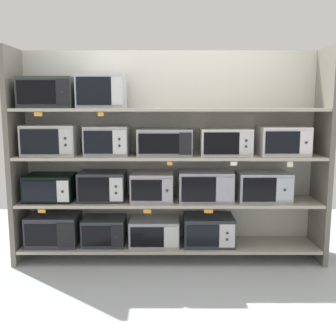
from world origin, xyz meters
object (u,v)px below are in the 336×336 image
at_px(microwave_2, 153,232).
at_px(microwave_4, 49,188).
at_px(microwave_11, 163,142).
at_px(microwave_13, 281,141).
at_px(microwave_0, 52,229).
at_px(microwave_8, 262,186).
at_px(microwave_10, 106,141).
at_px(microwave_1, 103,231).
at_px(microwave_5, 101,186).
at_px(microwave_14, 47,93).
at_px(microwave_3, 207,230).
at_px(microwave_9, 49,140).
at_px(microwave_6, 151,186).
at_px(microwave_7, 204,186).
at_px(microwave_15, 100,92).
at_px(microwave_12, 224,142).

relative_size(microwave_2, microwave_4, 1.06).
relative_size(microwave_11, microwave_13, 1.13).
distance_m(microwave_4, microwave_13, 2.40).
bearing_deg(microwave_0, microwave_2, -0.01).
distance_m(microwave_0, microwave_13, 2.51).
relative_size(microwave_2, microwave_8, 0.97).
height_order(microwave_8, microwave_11, microwave_11).
distance_m(microwave_10, microwave_11, 0.57).
xyz_separation_m(microwave_1, microwave_2, (0.52, -0.00, -0.01)).
distance_m(microwave_5, microwave_14, 1.07).
bearing_deg(microwave_4, microwave_8, -0.00).
relative_size(microwave_4, microwave_13, 1.00).
bearing_deg(microwave_1, microwave_5, -177.15).
height_order(microwave_1, microwave_3, microwave_3).
relative_size(microwave_2, microwave_9, 0.96).
bearing_deg(microwave_2, microwave_6, 179.55).
height_order(microwave_6, microwave_7, microwave_7).
xyz_separation_m(microwave_5, microwave_11, (0.63, 0.00, 0.45)).
xyz_separation_m(microwave_5, microwave_15, (0.02, -0.00, 0.95)).
bearing_deg(microwave_10, microwave_2, -0.00).
height_order(microwave_5, microwave_7, microwave_7).
bearing_deg(microwave_1, microwave_14, -180.00).
bearing_deg(microwave_7, microwave_1, 179.99).
xyz_separation_m(microwave_4, microwave_8, (2.18, -0.00, 0.01)).
bearing_deg(microwave_0, microwave_14, -1.58).
height_order(microwave_0, microwave_12, microwave_12).
xyz_separation_m(microwave_4, microwave_6, (1.04, 0.00, 0.01)).
bearing_deg(microwave_15, microwave_3, 0.02).
bearing_deg(microwave_9, microwave_6, 0.02).
bearing_deg(microwave_6, microwave_15, -179.96).
height_order(microwave_4, microwave_15, microwave_15).
height_order(microwave_2, microwave_4, microwave_4).
height_order(microwave_1, microwave_12, microwave_12).
distance_m(microwave_7, microwave_9, 1.63).
relative_size(microwave_0, microwave_9, 0.97).
xyz_separation_m(microwave_3, microwave_10, (-1.03, -0.00, 0.93)).
bearing_deg(microwave_10, microwave_14, 179.99).
height_order(microwave_2, microwave_5, microwave_5).
bearing_deg(microwave_12, microwave_1, 179.99).
bearing_deg(microwave_0, microwave_1, -0.01).
bearing_deg(microwave_1, microwave_6, 0.00).
distance_m(microwave_5, microwave_6, 0.51).
bearing_deg(microwave_9, microwave_0, 176.99).
relative_size(microwave_3, microwave_10, 1.18).
xyz_separation_m(microwave_0, microwave_8, (2.16, -0.00, 0.46)).
bearing_deg(microwave_1, microwave_4, -179.98).
height_order(microwave_3, microwave_12, microwave_12).
height_order(microwave_4, microwave_11, microwave_11).
distance_m(microwave_2, microwave_14, 1.76).
distance_m(microwave_8, microwave_13, 0.50).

